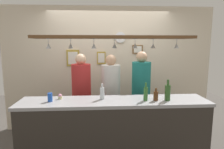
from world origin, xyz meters
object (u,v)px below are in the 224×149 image
at_px(drink_can, 50,97).
at_px(wall_clock, 120,37).
at_px(bottle_champagne_green, 168,92).
at_px(bottle_beer_green_import, 146,93).
at_px(bottle_soda_clear, 102,93).
at_px(bottle_beer_brown_stubby, 156,96).
at_px(picture_frame_caricature, 73,58).
at_px(person_right_teal_shirt, 141,88).
at_px(cupcake, 60,97).
at_px(picture_frame_upper_small, 138,49).
at_px(person_left_red_shirt, 82,90).
at_px(picture_frame_crest, 101,58).
at_px(person_middle_white_patterned_shirt, 111,91).

bearing_deg(drink_can, wall_clock, 51.27).
height_order(bottle_champagne_green, bottle_beer_green_import, bottle_champagne_green).
distance_m(bottle_soda_clear, bottle_beer_green_import, 0.62).
bearing_deg(wall_clock, bottle_soda_clear, -106.73).
bearing_deg(bottle_beer_brown_stubby, bottle_beer_green_import, 176.62).
bearing_deg(picture_frame_caricature, bottle_beer_brown_stubby, -47.54).
bearing_deg(person_right_teal_shirt, cupcake, -154.13).
bearing_deg(picture_frame_upper_small, bottle_champagne_green, -83.97).
xyz_separation_m(person_left_red_shirt, bottle_champagne_green, (1.29, -0.81, 0.15)).
bearing_deg(picture_frame_caricature, person_right_teal_shirt, -26.33).
height_order(cupcake, picture_frame_caricature, picture_frame_caricature).
height_order(drink_can, picture_frame_upper_small, picture_frame_upper_small).
distance_m(bottle_beer_brown_stubby, picture_frame_upper_small, 1.59).
height_order(bottle_beer_green_import, cupcake, bottle_beer_green_import).
distance_m(person_left_red_shirt, drink_can, 0.86).
relative_size(bottle_beer_brown_stubby, picture_frame_upper_small, 0.82).
bearing_deg(person_right_teal_shirt, picture_frame_crest, 137.97).
bearing_deg(picture_frame_crest, drink_can, -117.35).
xyz_separation_m(cupcake, picture_frame_upper_small, (1.39, 1.29, 0.64)).
distance_m(person_right_teal_shirt, bottle_champagne_green, 0.85).
bearing_deg(bottle_beer_green_import, bottle_soda_clear, 170.11).
bearing_deg(bottle_soda_clear, person_left_red_shirt, 117.28).
relative_size(person_right_teal_shirt, bottle_beer_brown_stubby, 9.44).
bearing_deg(cupcake, bottle_champagne_green, -6.11).
bearing_deg(picture_frame_crest, person_left_red_shirt, -119.65).
distance_m(person_right_teal_shirt, picture_frame_caricature, 1.55).
xyz_separation_m(bottle_champagne_green, wall_clock, (-0.52, 1.45, 0.81)).
bearing_deg(bottle_soda_clear, bottle_beer_brown_stubby, -8.66).
xyz_separation_m(person_middle_white_patterned_shirt, bottle_beer_green_import, (0.45, -0.81, 0.15)).
relative_size(person_left_red_shirt, wall_clock, 7.57).
distance_m(bottle_champagne_green, bottle_beer_green_import, 0.32).
bearing_deg(bottle_champagne_green, person_left_red_shirt, 147.76).
distance_m(cupcake, picture_frame_upper_small, 2.00).
distance_m(person_right_teal_shirt, picture_frame_upper_small, 0.95).
relative_size(bottle_champagne_green, bottle_beer_green_import, 1.15).
bearing_deg(person_middle_white_patterned_shirt, picture_frame_upper_small, 46.73).
bearing_deg(drink_can, bottle_beer_green_import, -1.71).
xyz_separation_m(person_right_teal_shirt, wall_clock, (-0.32, 0.64, 0.94)).
relative_size(bottle_beer_brown_stubby, bottle_beer_green_import, 0.69).
relative_size(person_right_teal_shirt, drink_can, 13.93).
bearing_deg(bottle_beer_green_import, wall_clock, 98.19).
relative_size(cupcake, wall_clock, 0.35).
relative_size(person_middle_white_patterned_shirt, bottle_beer_green_import, 6.33).
distance_m(bottle_champagne_green, drink_can, 1.66).
distance_m(picture_frame_upper_small, picture_frame_crest, 0.79).
bearing_deg(bottle_soda_clear, drink_can, -174.75).
xyz_separation_m(person_right_teal_shirt, bottle_beer_green_import, (-0.11, -0.81, 0.12)).
bearing_deg(drink_can, person_middle_white_patterned_shirt, 40.81).
height_order(bottle_champagne_green, drink_can, bottle_champagne_green).
xyz_separation_m(bottle_beer_brown_stubby, bottle_beer_green_import, (-0.14, 0.01, 0.03)).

